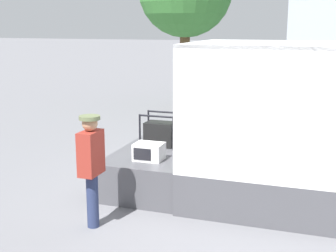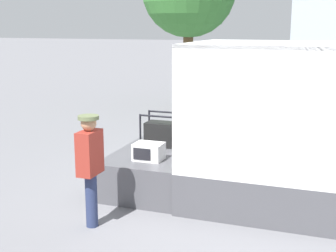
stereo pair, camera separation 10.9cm
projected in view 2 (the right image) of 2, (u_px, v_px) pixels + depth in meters
ground_plane at (193, 192)px, 8.60m from camera, size 160.00×160.00×0.00m
tailgate_deck at (157, 169)px, 8.77m from camera, size 1.45×2.27×0.70m
microwave at (149, 152)px, 8.14m from camera, size 0.50×0.40×0.30m
portable_generator at (162, 133)px, 9.08m from camera, size 0.71×0.49×0.64m
worker_person at (90, 159)px, 6.91m from camera, size 0.31×0.44×1.72m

